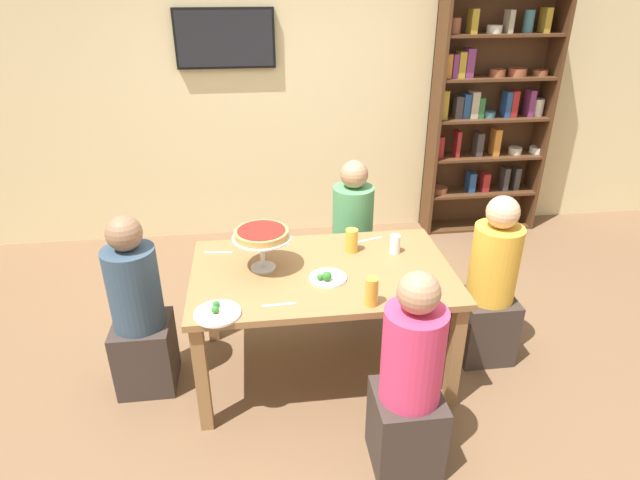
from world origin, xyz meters
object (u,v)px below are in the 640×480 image
object	(u,v)px
water_glass_clear_near	(395,244)
cutlery_knife_near	(218,252)
cutlery_fork_near	(279,305)
beer_glass_amber_tall	(372,292)
salad_plate_spare	(417,287)
cutlery_fork_far	(276,247)
dining_table	(322,283)
deep_dish_pizza_stand	(262,236)
diner_far_right	(352,244)
bookshelf	(488,114)
diner_head_west	(139,318)
salad_plate_far_diner	(327,277)
beer_glass_amber_short	(352,241)
diner_head_east	(490,292)
cutlery_knife_far	(370,240)
diner_near_right	(409,389)
salad_plate_near_diner	(217,313)
television	(225,38)

from	to	relation	value
water_glass_clear_near	cutlery_knife_near	world-z (taller)	water_glass_clear_near
cutlery_fork_near	beer_glass_amber_tall	bearing A→B (deg)	-8.55
salad_plate_spare	cutlery_fork_far	world-z (taller)	salad_plate_spare
dining_table	deep_dish_pizza_stand	xyz separation A→B (m)	(-0.35, 0.06, 0.30)
diner_far_right	salad_plate_spare	size ratio (longest dim) A/B	5.48
salad_plate_spare	dining_table	bearing A→B (deg)	149.72
bookshelf	diner_head_west	distance (m)	3.61
deep_dish_pizza_stand	salad_plate_far_diner	world-z (taller)	deep_dish_pizza_stand
salad_plate_spare	cutlery_fork_far	distance (m)	0.98
salad_plate_far_diner	beer_glass_amber_short	size ratio (longest dim) A/B	1.44
diner_head_east	bookshelf	bearing A→B (deg)	-110.40
diner_head_east	diner_far_right	xyz separation A→B (m)	(-0.76, 0.77, 0.00)
deep_dish_pizza_stand	cutlery_knife_near	size ratio (longest dim) A/B	1.92
beer_glass_amber_short	cutlery_fork_far	world-z (taller)	beer_glass_amber_short
cutlery_knife_far	beer_glass_amber_tall	bearing A→B (deg)	60.63
diner_far_right	cutlery_knife_near	distance (m)	1.10
diner_head_east	salad_plate_spare	distance (m)	0.72
salad_plate_spare	cutlery_fork_near	size ratio (longest dim) A/B	1.16
bookshelf	salad_plate_far_diner	distance (m)	2.83
bookshelf	beer_glass_amber_short	xyz separation A→B (m)	(-1.62, -1.80, -0.33)
diner_near_right	diner_head_west	world-z (taller)	same
diner_head_east	diner_head_west	distance (m)	2.18
dining_table	beer_glass_amber_short	world-z (taller)	beer_glass_amber_short
salad_plate_near_diner	water_glass_clear_near	size ratio (longest dim) A/B	2.07
television	diner_far_right	world-z (taller)	television
deep_dish_pizza_stand	cutlery_knife_near	bearing A→B (deg)	139.52
beer_glass_amber_tall	cutlery_fork_far	xyz separation A→B (m)	(-0.47, 0.73, -0.08)
salad_plate_spare	cutlery_fork_near	xyz separation A→B (m)	(-0.77, -0.06, -0.02)
salad_plate_far_diner	cutlery_knife_near	xyz separation A→B (m)	(-0.64, 0.42, -0.01)
diner_near_right	deep_dish_pizza_stand	size ratio (longest dim) A/B	3.33
salad_plate_far_diner	beer_glass_amber_tall	world-z (taller)	beer_glass_amber_tall
salad_plate_near_diner	water_glass_clear_near	bearing A→B (deg)	27.01
television	salad_plate_far_diner	size ratio (longest dim) A/B	3.86
diner_head_west	salad_plate_far_diner	distance (m)	1.15
cutlery_knife_near	bookshelf	bearing A→B (deg)	-137.80
dining_table	television	world-z (taller)	television
beer_glass_amber_short	cutlery_fork_far	distance (m)	0.49
diner_far_right	cutlery_fork_near	world-z (taller)	diner_far_right
bookshelf	cutlery_knife_near	world-z (taller)	bookshelf
beer_glass_amber_short	cutlery_fork_far	size ratio (longest dim) A/B	0.84
bookshelf	television	world-z (taller)	bookshelf
dining_table	diner_head_east	world-z (taller)	diner_head_east
dining_table	cutlery_knife_far	size ratio (longest dim) A/B	8.61
dining_table	television	size ratio (longest dim) A/B	1.84
beer_glass_amber_tall	cutlery_knife_far	size ratio (longest dim) A/B	0.89
bookshelf	salad_plate_spare	size ratio (longest dim) A/B	10.55
beer_glass_amber_short	salad_plate_spare	bearing A→B (deg)	-60.98
diner_near_right	diner_head_west	distance (m)	1.63
deep_dish_pizza_stand	beer_glass_amber_short	bearing A→B (deg)	14.87
deep_dish_pizza_stand	cutlery_knife_far	world-z (taller)	deep_dish_pizza_stand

